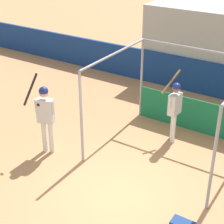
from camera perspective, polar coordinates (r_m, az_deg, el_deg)
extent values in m
plane|color=#A8754C|center=(8.81, 1.13, -12.39)|extent=(60.00, 60.00, 0.00)
cube|color=navy|center=(13.57, 15.43, 4.66)|extent=(24.00, 0.12, 1.23)
cube|color=navy|center=(14.48, 8.04, 9.62)|extent=(0.45, 0.40, 0.10)
cube|color=navy|center=(14.57, 8.41, 10.66)|extent=(0.45, 0.06, 0.40)
cube|color=navy|center=(14.27, 10.06, 9.21)|extent=(0.45, 0.40, 0.10)
cube|color=navy|center=(14.36, 10.43, 10.26)|extent=(0.45, 0.06, 0.40)
cube|color=navy|center=(14.08, 12.12, 8.77)|extent=(0.45, 0.40, 0.10)
cube|color=navy|center=(14.17, 12.49, 9.83)|extent=(0.45, 0.06, 0.40)
cube|color=navy|center=(13.91, 14.24, 8.31)|extent=(0.45, 0.40, 0.10)
cube|color=navy|center=(14.00, 14.60, 9.38)|extent=(0.45, 0.06, 0.40)
cube|color=navy|center=(13.76, 16.39, 7.82)|extent=(0.45, 0.40, 0.10)
cube|color=navy|center=(13.85, 16.75, 8.91)|extent=(0.45, 0.06, 0.40)
cube|color=navy|center=(15.07, 9.49, 11.81)|extent=(0.45, 0.40, 0.10)
cube|color=navy|center=(15.17, 9.84, 12.79)|extent=(0.45, 0.06, 0.40)
cube|color=navy|center=(14.87, 11.45, 11.43)|extent=(0.45, 0.40, 0.10)
cube|color=navy|center=(14.97, 11.80, 12.43)|extent=(0.45, 0.06, 0.40)
cube|color=navy|center=(14.68, 13.46, 11.03)|extent=(0.45, 0.40, 0.10)
cube|color=navy|center=(14.79, 13.81, 12.04)|extent=(0.45, 0.06, 0.40)
cube|color=navy|center=(14.52, 15.51, 10.61)|extent=(0.45, 0.40, 0.10)
cube|color=navy|center=(14.63, 15.86, 11.62)|extent=(0.45, 0.06, 0.40)
cube|color=navy|center=(15.69, 10.84, 13.83)|extent=(0.45, 0.40, 0.10)
cube|color=navy|center=(15.80, 11.18, 14.75)|extent=(0.45, 0.06, 0.40)
cube|color=navy|center=(15.49, 12.76, 13.48)|extent=(0.45, 0.40, 0.10)
cube|color=navy|center=(15.61, 13.09, 14.41)|extent=(0.45, 0.06, 0.40)
cube|color=navy|center=(15.32, 14.71, 13.11)|extent=(0.45, 0.40, 0.10)
cube|color=navy|center=(15.43, 15.04, 14.06)|extent=(0.45, 0.06, 0.40)
cube|color=navy|center=(15.16, 16.70, 12.72)|extent=(0.45, 0.40, 0.10)
cube|color=navy|center=(16.33, 12.11, 15.68)|extent=(0.45, 0.40, 0.10)
cube|color=navy|center=(16.15, 13.98, 15.36)|extent=(0.45, 0.40, 0.10)
cube|color=navy|center=(16.27, 14.30, 16.24)|extent=(0.45, 0.06, 0.40)
cube|color=navy|center=(15.98, 15.88, 15.01)|extent=(0.45, 0.40, 0.10)
cube|color=navy|center=(16.10, 16.20, 15.90)|extent=(0.45, 0.06, 0.40)
cylinder|color=gray|center=(9.25, -4.70, -1.02)|extent=(0.07, 0.07, 2.49)
cylinder|color=gray|center=(7.94, 15.17, -7.23)|extent=(0.07, 0.07, 2.49)
cylinder|color=gray|center=(11.59, 4.50, 5.06)|extent=(0.07, 0.07, 2.49)
cylinder|color=gray|center=(9.91, 0.43, 8.91)|extent=(0.06, 3.07, 0.06)
cylinder|color=gray|center=(10.54, 12.87, 9.35)|extent=(3.35, 0.06, 0.06)
cube|color=#14663D|center=(11.27, 11.80, -0.31)|extent=(3.28, 0.03, 1.01)
cylinder|color=silver|center=(10.57, 9.30, -2.57)|extent=(0.14, 0.14, 0.84)
cylinder|color=silver|center=(10.76, 9.24, -1.98)|extent=(0.14, 0.14, 0.84)
cube|color=#B7B7B7|center=(10.33, 9.57, 1.21)|extent=(0.26, 0.43, 0.60)
sphere|color=brown|center=(10.14, 9.77, 3.56)|extent=(0.21, 0.21, 0.21)
sphere|color=navy|center=(10.12, 9.79, 3.81)|extent=(0.22, 0.22, 0.22)
cylinder|color=#B7B7B7|center=(10.12, 8.82, 1.52)|extent=(0.08, 0.08, 0.33)
cylinder|color=#B7B7B7|center=(10.47, 10.02, 2.34)|extent=(0.08, 0.08, 0.33)
cylinder|color=brown|center=(10.46, 9.00, 4.59)|extent=(0.25, 0.74, 0.55)
sphere|color=brown|center=(10.36, 10.42, 2.73)|extent=(0.08, 0.08, 0.08)
cylinder|color=silver|center=(10.11, -9.26, -3.82)|extent=(0.17, 0.17, 0.92)
cylinder|color=silver|center=(10.18, -10.27, -3.68)|extent=(0.17, 0.17, 0.92)
cube|color=#B7B7B7|center=(9.76, -10.13, 0.19)|extent=(0.48, 0.35, 0.65)
sphere|color=tan|center=(9.55, -10.37, 2.86)|extent=(0.23, 0.23, 0.23)
sphere|color=navy|center=(9.53, -10.39, 3.14)|extent=(0.24, 0.24, 0.24)
cylinder|color=#B7B7B7|center=(9.58, -9.04, 0.72)|extent=(0.09, 0.09, 0.36)
cylinder|color=#B7B7B7|center=(9.75, -11.51, 0.99)|extent=(0.09, 0.09, 0.36)
cylinder|color=black|center=(9.67, -12.33, 3.38)|extent=(0.11, 0.55, 0.75)
sphere|color=black|center=(9.64, -11.16, 1.09)|extent=(0.08, 0.08, 0.08)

